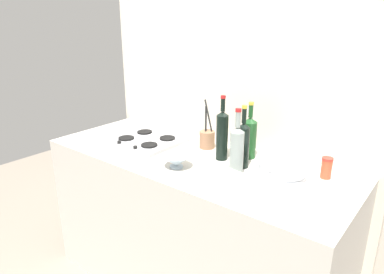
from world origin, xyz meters
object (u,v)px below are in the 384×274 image
(wine_bottle_rightmost, at_px, (243,144))
(condiment_jar_front, at_px, (327,168))
(plate_stack, at_px, (282,170))
(utensil_crock, at_px, (207,139))
(butter_dish, at_px, (231,181))
(wine_bottle_mid_left, at_px, (249,137))
(mixing_bowl, at_px, (176,161))
(stovetop_hob, at_px, (147,140))
(wine_bottle_leftmost, at_px, (237,149))
(wine_bottle_mid_right, at_px, (222,134))

(wine_bottle_rightmost, bearing_deg, condiment_jar_front, 19.59)
(wine_bottle_rightmost, distance_m, condiment_jar_front, 0.42)
(plate_stack, distance_m, utensil_crock, 0.56)
(butter_dish, height_order, condiment_jar_front, condiment_jar_front)
(wine_bottle_mid_left, height_order, mixing_bowl, wine_bottle_mid_left)
(stovetop_hob, height_order, mixing_bowl, mixing_bowl)
(wine_bottle_leftmost, relative_size, wine_bottle_mid_right, 0.94)
(wine_bottle_rightmost, bearing_deg, wine_bottle_mid_right, 170.29)
(wine_bottle_mid_right, bearing_deg, wine_bottle_rightmost, -9.71)
(wine_bottle_leftmost, bearing_deg, utensil_crock, 147.99)
(wine_bottle_rightmost, xyz_separation_m, butter_dish, (0.08, -0.24, -0.10))
(condiment_jar_front, bearing_deg, wine_bottle_mid_left, 179.63)
(mixing_bowl, height_order, condiment_jar_front, condiment_jar_front)
(wine_bottle_mid_right, xyz_separation_m, condiment_jar_front, (0.54, 0.12, -0.09))
(wine_bottle_mid_right, bearing_deg, butter_dish, -48.60)
(utensil_crock, bearing_deg, butter_dish, -41.74)
(plate_stack, bearing_deg, mixing_bowl, -157.03)
(wine_bottle_leftmost, distance_m, wine_bottle_mid_right, 0.20)
(butter_dish, bearing_deg, stovetop_hob, 165.50)
(plate_stack, relative_size, condiment_jar_front, 2.21)
(stovetop_hob, distance_m, butter_dish, 0.78)
(wine_bottle_mid_left, bearing_deg, wine_bottle_leftmost, -75.78)
(condiment_jar_front, bearing_deg, wine_bottle_leftmost, -148.94)
(wine_bottle_leftmost, bearing_deg, wine_bottle_rightmost, 100.77)
(wine_bottle_mid_right, height_order, wine_bottle_rightmost, wine_bottle_mid_right)
(wine_bottle_mid_right, xyz_separation_m, butter_dish, (0.23, -0.26, -0.11))
(stovetop_hob, xyz_separation_m, butter_dish, (0.76, -0.20, 0.02))
(wine_bottle_mid_left, distance_m, wine_bottle_rightmost, 0.15)
(wine_bottle_rightmost, xyz_separation_m, utensil_crock, (-0.32, 0.12, -0.07))
(utensil_crock, bearing_deg, wine_bottle_mid_right, -29.46)
(mixing_bowl, distance_m, condiment_jar_front, 0.75)
(wine_bottle_mid_right, xyz_separation_m, wine_bottle_rightmost, (0.15, -0.03, -0.02))
(wine_bottle_mid_left, xyz_separation_m, butter_dish, (0.13, -0.38, -0.09))
(plate_stack, distance_m, wine_bottle_mid_left, 0.32)
(wine_bottle_leftmost, height_order, butter_dish, wine_bottle_leftmost)
(utensil_crock, bearing_deg, mixing_bowl, -81.68)
(wine_bottle_mid_right, relative_size, condiment_jar_front, 3.40)
(wine_bottle_mid_right, distance_m, wine_bottle_rightmost, 0.15)
(wine_bottle_mid_right, bearing_deg, utensil_crock, 150.54)
(wine_bottle_mid_left, height_order, wine_bottle_mid_right, wine_bottle_mid_right)
(mixing_bowl, xyz_separation_m, butter_dish, (0.35, -0.01, -0.01))
(plate_stack, relative_size, wine_bottle_leftmost, 0.70)
(wine_bottle_rightmost, xyz_separation_m, condiment_jar_front, (0.39, 0.14, -0.07))
(wine_bottle_rightmost, bearing_deg, utensil_crock, 159.06)
(wine_bottle_leftmost, height_order, mixing_bowl, wine_bottle_leftmost)
(wine_bottle_mid_left, relative_size, mixing_bowl, 2.05)
(butter_dish, bearing_deg, condiment_jar_front, 50.49)
(wine_bottle_mid_right, distance_m, utensil_crock, 0.21)
(wine_bottle_mid_left, distance_m, wine_bottle_mid_right, 0.16)
(mixing_bowl, bearing_deg, utensil_crock, 98.32)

